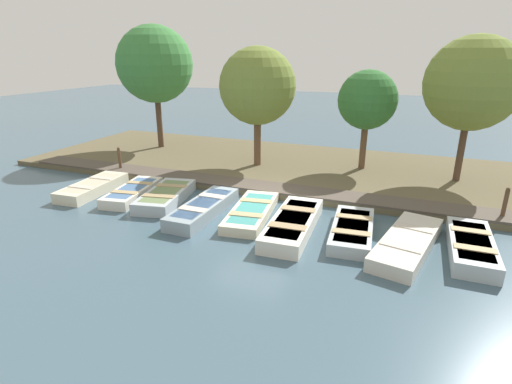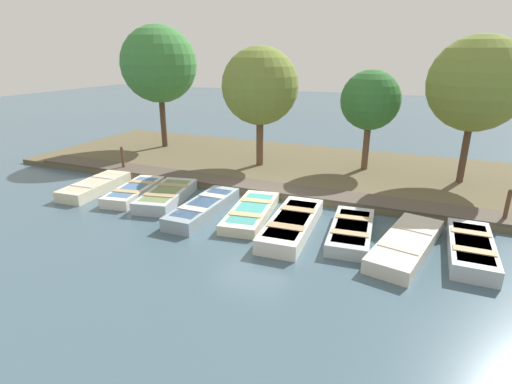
# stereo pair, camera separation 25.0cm
# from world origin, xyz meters

# --- Properties ---
(ground_plane) EXTENTS (80.00, 80.00, 0.00)m
(ground_plane) POSITION_xyz_m (0.00, 0.00, 0.00)
(ground_plane) COLOR #425B6B
(shore_bank) EXTENTS (8.00, 24.00, 0.19)m
(shore_bank) POSITION_xyz_m (-5.00, 0.00, 0.09)
(shore_bank) COLOR brown
(shore_bank) RESTS_ON ground_plane
(dock_walkway) EXTENTS (1.12, 21.39, 0.28)m
(dock_walkway) POSITION_xyz_m (-1.58, 0.00, 0.14)
(dock_walkway) COLOR #51473D
(dock_walkway) RESTS_ON ground_plane
(rowboat_0) EXTENTS (2.94, 1.25, 0.41)m
(rowboat_0) POSITION_xyz_m (0.71, -6.04, 0.20)
(rowboat_0) COLOR beige
(rowboat_0) RESTS_ON ground_plane
(rowboat_1) EXTENTS (2.90, 1.44, 0.38)m
(rowboat_1) POSITION_xyz_m (0.57, -4.38, 0.19)
(rowboat_1) COLOR silver
(rowboat_1) RESTS_ON ground_plane
(rowboat_2) EXTENTS (3.04, 1.71, 0.42)m
(rowboat_2) POSITION_xyz_m (0.54, -3.03, 0.21)
(rowboat_2) COLOR #B2BCC1
(rowboat_2) RESTS_ON ground_plane
(rowboat_3) EXTENTS (3.27, 0.98, 0.44)m
(rowboat_3) POSITION_xyz_m (1.08, -1.27, 0.22)
(rowboat_3) COLOR #8C9EA8
(rowboat_3) RESTS_ON ground_plane
(rowboat_4) EXTENTS (3.28, 1.51, 0.33)m
(rowboat_4) POSITION_xyz_m (0.67, 0.20, 0.16)
(rowboat_4) COLOR beige
(rowboat_4) RESTS_ON ground_plane
(rowboat_5) EXTENTS (3.52, 1.30, 0.44)m
(rowboat_5) POSITION_xyz_m (1.19, 1.70, 0.22)
(rowboat_5) COLOR silver
(rowboat_5) RESTS_ON ground_plane
(rowboat_6) EXTENTS (2.94, 1.31, 0.37)m
(rowboat_6) POSITION_xyz_m (0.91, 3.34, 0.18)
(rowboat_6) COLOR #B2BCC1
(rowboat_6) RESTS_ON ground_plane
(rowboat_7) EXTENTS (3.62, 1.80, 0.39)m
(rowboat_7) POSITION_xyz_m (1.21, 4.80, 0.20)
(rowboat_7) COLOR beige
(rowboat_7) RESTS_ON ground_plane
(rowboat_8) EXTENTS (2.89, 1.03, 0.43)m
(rowboat_8) POSITION_xyz_m (0.87, 6.31, 0.21)
(rowboat_8) COLOR #B2BCC1
(rowboat_8) RESTS_ON ground_plane
(mooring_post_near) EXTENTS (0.12, 0.12, 1.16)m
(mooring_post_near) POSITION_xyz_m (-1.54, -6.63, 0.58)
(mooring_post_near) COLOR brown
(mooring_post_near) RESTS_ON ground_plane
(mooring_post_far) EXTENTS (0.12, 0.12, 1.16)m
(mooring_post_far) POSITION_xyz_m (-1.54, 7.36, 0.58)
(mooring_post_far) COLOR brown
(mooring_post_far) RESTS_ON ground_plane
(park_tree_far_left) EXTENTS (3.69, 3.69, 6.13)m
(park_tree_far_left) POSITION_xyz_m (-5.81, -7.53, 4.27)
(park_tree_far_left) COLOR #4C3828
(park_tree_far_left) RESTS_ON ground_plane
(park_tree_left) EXTENTS (3.17, 3.17, 5.12)m
(park_tree_left) POSITION_xyz_m (-4.42, -1.60, 3.52)
(park_tree_left) COLOR brown
(park_tree_left) RESTS_ON ground_plane
(park_tree_center) EXTENTS (2.37, 2.37, 4.23)m
(park_tree_center) POSITION_xyz_m (-5.52, 2.72, 3.02)
(park_tree_center) COLOR brown
(park_tree_center) RESTS_ON ground_plane
(park_tree_right) EXTENTS (3.35, 3.35, 5.48)m
(park_tree_right) POSITION_xyz_m (-5.14, 6.34, 3.79)
(park_tree_right) COLOR #4C3828
(park_tree_right) RESTS_ON ground_plane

